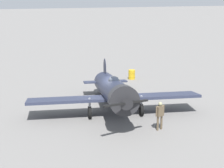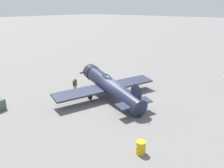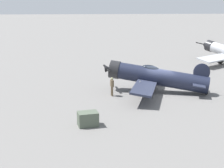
% 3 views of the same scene
% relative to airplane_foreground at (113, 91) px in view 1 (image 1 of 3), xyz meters
% --- Properties ---
extents(ground_plane, '(400.00, 400.00, 0.00)m').
position_rel_airplane_foreground_xyz_m(ground_plane, '(0.15, 0.48, -1.47)').
color(ground_plane, slate).
extents(airplane_foreground, '(11.32, 9.68, 2.97)m').
position_rel_airplane_foreground_xyz_m(airplane_foreground, '(0.00, 0.00, 0.00)').
color(airplane_foreground, '#1E2338').
rests_on(airplane_foreground, ground_plane).
extents(ground_crew_mechanic, '(0.65, 0.32, 1.71)m').
position_rel_airplane_foreground_xyz_m(ground_crew_mechanic, '(1.03, -4.07, -0.43)').
color(ground_crew_mechanic, brown).
rests_on(ground_crew_mechanic, ground_plane).
extents(fuel_drum, '(0.66, 0.66, 0.89)m').
position_rel_airplane_foreground_xyz_m(fuel_drum, '(5.61, 7.43, -1.02)').
color(fuel_drum, gold).
rests_on(fuel_drum, ground_plane).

